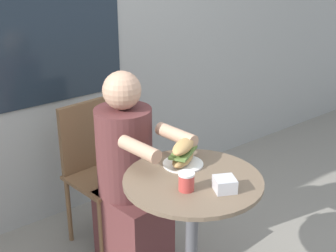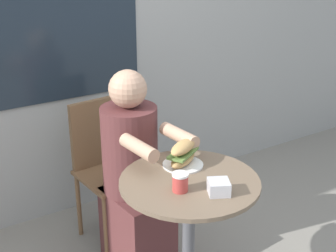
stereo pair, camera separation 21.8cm
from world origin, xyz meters
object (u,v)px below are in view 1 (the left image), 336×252
Objects in this scene: drink_cup at (186,181)px; sandwich_on_plate at (183,154)px; seated_diner at (129,185)px; cafe_table at (192,217)px; diner_chair at (95,161)px.

sandwich_on_plate is at bearing 53.13° from drink_cup.
drink_cup is (-0.06, -0.55, 0.28)m from seated_diner.
diner_chair is (-0.04, 0.83, -0.02)m from cafe_table.
diner_chair reaches higher than sandwich_on_plate.
diner_chair is 0.34m from seated_diner.
drink_cup is at bearing 78.14° from seated_diner.
drink_cup reaches higher than cafe_table.
cafe_table is at bearing 32.81° from drink_cup.
seated_diner is at bearing 86.72° from diner_chair.
seated_diner reaches higher than cafe_table.
diner_chair is 4.17× the size of sandwich_on_plate.
diner_chair is at bearing 97.48° from sandwich_on_plate.
sandwich_on_plate is 0.24m from drink_cup.
cafe_table is 0.27m from drink_cup.
diner_chair is 0.76× the size of seated_diner.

